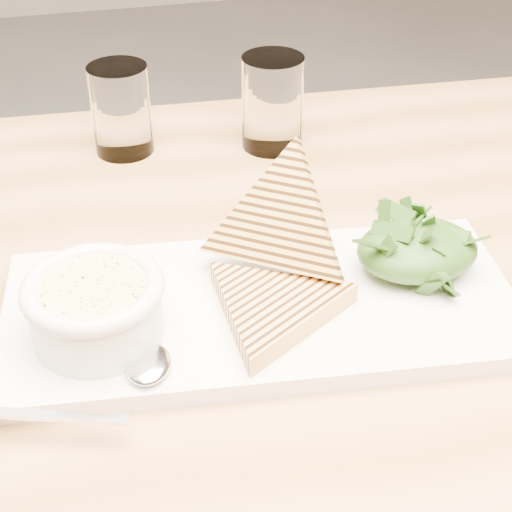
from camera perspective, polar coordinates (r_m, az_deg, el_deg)
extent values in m
cube|color=#AD7B4E|center=(0.72, -6.60, -3.65)|extent=(1.21, 0.84, 0.04)
cylinder|color=#AD7B4E|center=(1.35, 15.24, -3.22)|extent=(0.06, 0.06, 0.69)
cube|color=white|center=(0.67, 0.41, -3.83)|extent=(0.45, 0.24, 0.02)
cylinder|color=white|center=(0.63, -11.51, -4.25)|extent=(0.10, 0.10, 0.04)
cylinder|color=#D6CA83|center=(0.61, -11.79, -2.43)|extent=(0.09, 0.09, 0.01)
torus|color=white|center=(0.61, -11.81, -2.28)|extent=(0.11, 0.11, 0.01)
ellipsoid|color=black|center=(0.70, 11.65, 0.44)|extent=(0.11, 0.09, 0.04)
ellipsoid|color=silver|center=(0.60, -7.79, -7.81)|extent=(0.05, 0.05, 0.01)
cube|color=silver|center=(0.58, -14.89, -11.15)|extent=(0.11, 0.04, 0.00)
cylinder|color=white|center=(0.92, -9.78, 10.44)|extent=(0.07, 0.07, 0.10)
cylinder|color=white|center=(0.92, 1.20, 11.09)|extent=(0.07, 0.07, 0.11)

